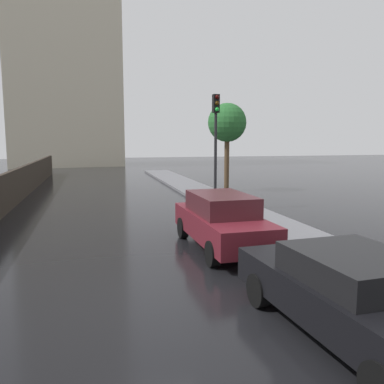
{
  "coord_description": "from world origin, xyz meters",
  "views": [
    {
      "loc": [
        -0.79,
        -6.73,
        3.0
      ],
      "look_at": [
        2.17,
        4.85,
        1.41
      ],
      "focal_mm": 36.76,
      "sensor_mm": 36.0,
      "label": 1
    }
  ],
  "objects": [
    {
      "name": "car_black_near_kerb",
      "position": [
        2.98,
        -1.88,
        0.69
      ],
      "size": [
        2.1,
        4.58,
        1.33
      ],
      "rotation": [
        0.0,
        0.0,
        0.06
      ],
      "color": "black",
      "rests_on": "ground"
    },
    {
      "name": "car_maroon_mid_road",
      "position": [
        2.63,
        3.37,
        0.79
      ],
      "size": [
        1.78,
        4.39,
        1.52
      ],
      "rotation": [
        0.0,
        0.0,
        0.02
      ],
      "color": "maroon",
      "rests_on": "ground"
    },
    {
      "name": "ground",
      "position": [
        0.0,
        0.0,
        0.0
      ],
      "size": [
        120.0,
        120.0,
        0.0
      ],
      "primitive_type": "plane",
      "color": "black"
    },
    {
      "name": "street_tree_mid",
      "position": [
        6.79,
        14.82,
        3.92
      ],
      "size": [
        2.2,
        2.2,
        5.08
      ],
      "color": "#4C3823",
      "rests_on": "ground"
    },
    {
      "name": "traffic_light",
      "position": [
        4.27,
        9.07,
        3.38
      ],
      "size": [
        0.26,
        0.39,
        4.72
      ],
      "color": "black",
      "rests_on": "sidewalk_strip"
    },
    {
      "name": "sidewalk_strip",
      "position": [
        5.1,
        0.0,
        0.07
      ],
      "size": [
        2.2,
        60.0,
        0.14
      ],
      "primitive_type": "cube",
      "color": "slate",
      "rests_on": "ground"
    },
    {
      "name": "distant_tower",
      "position": [
        -3.72,
        41.68,
        15.62
      ],
      "size": [
        13.15,
        10.9,
        31.24
      ],
      "color": "beige",
      "rests_on": "ground"
    }
  ]
}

